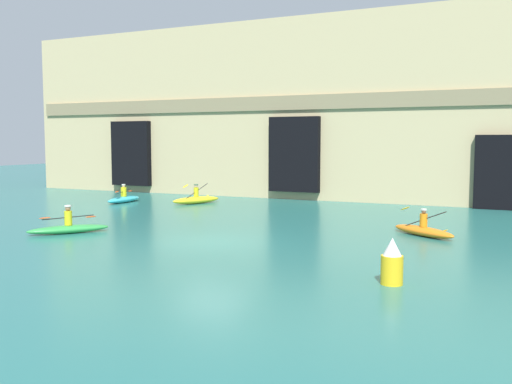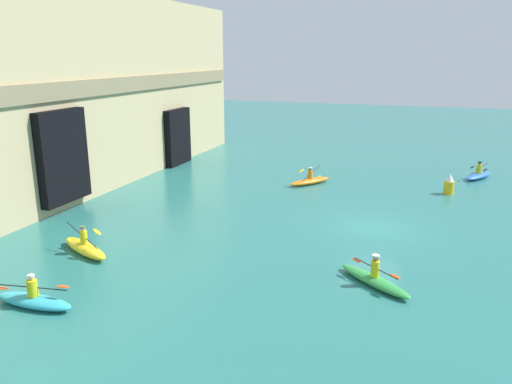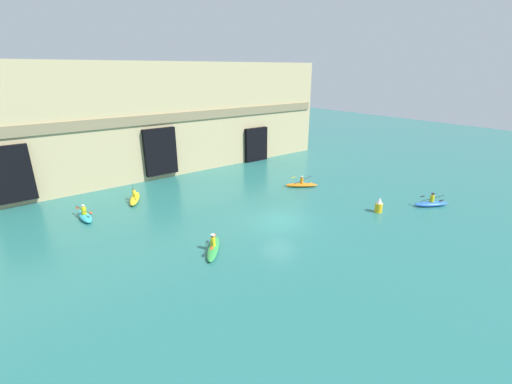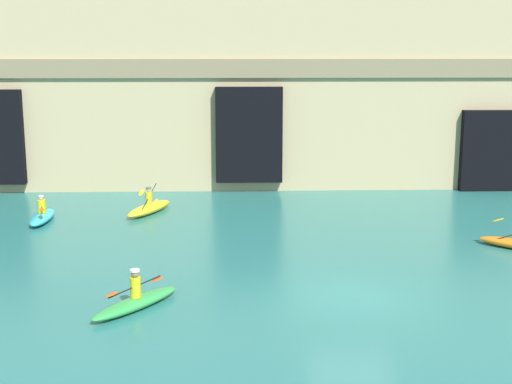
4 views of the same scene
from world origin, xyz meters
name	(u,v)px [view 3 (image 3 of 4)]	position (x,y,z in m)	size (l,w,h in m)	color
ground_plane	(280,221)	(0.00, 0.00, 0.00)	(120.00, 120.00, 0.00)	#28706B
cliff_bluff	(147,119)	(-2.52, 18.73, 5.71)	(42.76, 6.87, 11.48)	tan
kayak_cyan	(85,216)	(-11.46, 9.49, 0.23)	(0.84, 2.87, 1.12)	#33B2C6
kayak_blue	(431,203)	(12.01, -5.36, 0.24)	(2.92, 2.12, 1.14)	blue
kayak_orange	(302,185)	(6.93, 4.74, 0.22)	(2.90, 2.39, 1.12)	orange
kayak_green	(213,248)	(-6.21, -0.73, 0.22)	(2.49, 2.95, 1.15)	green
kayak_yellow	(135,198)	(-7.17, 10.83, 0.25)	(2.05, 3.18, 1.21)	yellow
marker_buoy	(379,205)	(7.39, -3.44, 0.57)	(0.58, 0.58, 1.23)	yellow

